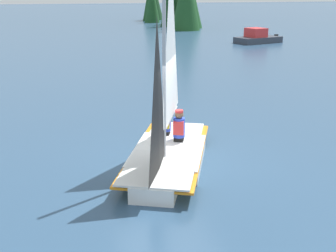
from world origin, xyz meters
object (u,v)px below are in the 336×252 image
at_px(sailor_crew, 165,124).
at_px(sailor_helm, 179,130).
at_px(motorboat_distant, 258,38).
at_px(sailboat_main, 168,137).

bearing_deg(sailor_crew, sailor_helm, 43.88).
height_order(sailor_crew, motorboat_distant, motorboat_distant).
height_order(sailboat_main, motorboat_distant, sailboat_main).
bearing_deg(motorboat_distant, sailor_crew, 41.76).
xyz_separation_m(sailor_crew, motorboat_distant, (-20.38, 13.71, -0.22)).
bearing_deg(motorboat_distant, sailor_helm, 42.89).
xyz_separation_m(sailor_helm, sailor_crew, (-0.59, -0.19, 0.00)).
distance_m(sailboat_main, sailor_crew, 1.16).
xyz_separation_m(sailor_helm, motorboat_distant, (-20.96, 13.51, -0.22)).
distance_m(sailboat_main, motorboat_distant, 25.64).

